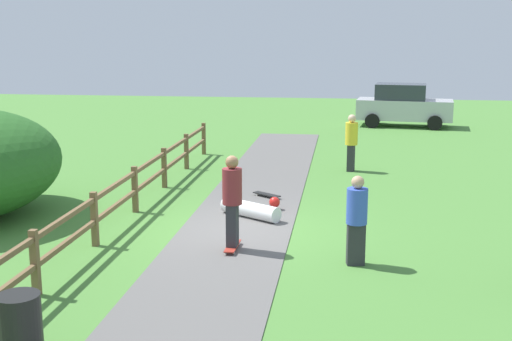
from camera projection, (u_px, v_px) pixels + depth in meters
ground_plane at (235, 232)px, 14.13m from camera, size 60.00×60.00×0.00m
asphalt_path at (235, 232)px, 14.12m from camera, size 2.40×28.00×0.02m
wooden_fence at (116, 198)px, 14.33m from camera, size 0.12×18.12×1.10m
trash_bin at (20, 328)px, 8.50m from camera, size 0.56×0.56×0.90m
skater_riding at (232, 198)px, 12.72m from camera, size 0.39×0.80×1.86m
skater_fallen at (252, 209)px, 15.20m from camera, size 1.49×1.45×0.36m
skateboard_loose at (267, 195)px, 17.03m from camera, size 0.77×0.63×0.08m
bystander_yellow at (351, 140)px, 20.19m from camera, size 0.44×0.44×1.74m
bystander_blue at (357, 216)px, 11.97m from camera, size 0.43×0.43×1.66m
parked_car_silver at (403, 105)px, 29.93m from camera, size 4.38×2.39×1.92m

